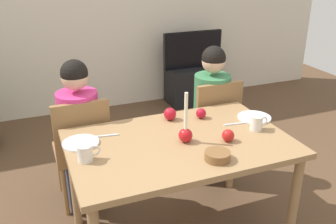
{
  "coord_description": "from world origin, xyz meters",
  "views": [
    {
      "loc": [
        -0.85,
        -1.94,
        1.86
      ],
      "look_at": [
        0.0,
        0.2,
        0.87
      ],
      "focal_mm": 40.17,
      "sensor_mm": 36.0,
      "label": 1
    }
  ],
  "objects_px": {
    "person_right_child": "(211,116)",
    "apple_by_right_mug": "(170,114)",
    "plate_right": "(254,117)",
    "apple_by_left_plate": "(228,135)",
    "apple_near_candle": "(201,113)",
    "mug_left": "(86,153)",
    "tv": "(193,50)",
    "person_left_child": "(81,138)",
    "tv_stand": "(192,85)",
    "mug_right": "(257,123)",
    "chair_left": "(82,146)",
    "chair_right": "(212,123)",
    "candle_centerpiece": "(186,132)",
    "plate_left": "(81,143)",
    "dining_table": "(179,152)",
    "bowl_walnuts": "(218,156)"
  },
  "relations": [
    {
      "from": "person_right_child",
      "to": "tv_stand",
      "type": "distance_m",
      "value": 1.8
    },
    {
      "from": "chair_right",
      "to": "plate_left",
      "type": "bearing_deg",
      "value": -160.32
    },
    {
      "from": "candle_centerpiece",
      "to": "apple_by_right_mug",
      "type": "bearing_deg",
      "value": 84.15
    },
    {
      "from": "tv_stand",
      "to": "apple_near_candle",
      "type": "xyz_separation_m",
      "value": [
        -0.89,
        -2.03,
        0.55
      ]
    },
    {
      "from": "chair_right",
      "to": "dining_table",
      "type": "bearing_deg",
      "value": -133.11
    },
    {
      "from": "plate_left",
      "to": "mug_left",
      "type": "height_order",
      "value": "mug_left"
    },
    {
      "from": "tv",
      "to": "mug_left",
      "type": "xyz_separation_m",
      "value": [
        -1.77,
        -2.32,
        0.09
      ]
    },
    {
      "from": "candle_centerpiece",
      "to": "plate_right",
      "type": "relative_size",
      "value": 1.39
    },
    {
      "from": "candle_centerpiece",
      "to": "apple_near_candle",
      "type": "bearing_deg",
      "value": 49.15
    },
    {
      "from": "chair_right",
      "to": "person_left_child",
      "type": "relative_size",
      "value": 0.77
    },
    {
      "from": "dining_table",
      "to": "person_right_child",
      "type": "relative_size",
      "value": 1.19
    },
    {
      "from": "chair_left",
      "to": "chair_right",
      "type": "height_order",
      "value": "same"
    },
    {
      "from": "apple_by_left_plate",
      "to": "mug_right",
      "type": "bearing_deg",
      "value": 15.77
    },
    {
      "from": "tv_stand",
      "to": "mug_right",
      "type": "distance_m",
      "value": 2.49
    },
    {
      "from": "plate_right",
      "to": "apple_by_left_plate",
      "type": "distance_m",
      "value": 0.43
    },
    {
      "from": "person_left_child",
      "to": "apple_by_right_mug",
      "type": "height_order",
      "value": "person_left_child"
    },
    {
      "from": "chair_left",
      "to": "candle_centerpiece",
      "type": "xyz_separation_m",
      "value": [
        0.56,
        -0.63,
        0.31
      ]
    },
    {
      "from": "bowl_walnuts",
      "to": "apple_by_left_plate",
      "type": "height_order",
      "value": "apple_by_left_plate"
    },
    {
      "from": "candle_centerpiece",
      "to": "mug_left",
      "type": "relative_size",
      "value": 2.46
    },
    {
      "from": "tv",
      "to": "candle_centerpiece",
      "type": "distance_m",
      "value": 2.59
    },
    {
      "from": "apple_by_left_plate",
      "to": "bowl_walnuts",
      "type": "bearing_deg",
      "value": -133.86
    },
    {
      "from": "person_left_child",
      "to": "apple_near_candle",
      "type": "height_order",
      "value": "person_left_child"
    },
    {
      "from": "plate_left",
      "to": "mug_right",
      "type": "distance_m",
      "value": 1.16
    },
    {
      "from": "dining_table",
      "to": "apple_near_candle",
      "type": "bearing_deg",
      "value": 43.58
    },
    {
      "from": "plate_right",
      "to": "apple_near_candle",
      "type": "xyz_separation_m",
      "value": [
        -0.36,
        0.14,
        0.03
      ]
    },
    {
      "from": "mug_right",
      "to": "chair_left",
      "type": "bearing_deg",
      "value": 148.91
    },
    {
      "from": "mug_left",
      "to": "plate_left",
      "type": "bearing_deg",
      "value": 88.64
    },
    {
      "from": "mug_left",
      "to": "apple_by_right_mug",
      "type": "distance_m",
      "value": 0.75
    },
    {
      "from": "person_right_child",
      "to": "apple_by_right_mug",
      "type": "relative_size",
      "value": 13.06
    },
    {
      "from": "tv",
      "to": "apple_by_right_mug",
      "type": "distance_m",
      "value": 2.27
    },
    {
      "from": "plate_right",
      "to": "apple_by_left_plate",
      "type": "bearing_deg",
      "value": -146.03
    },
    {
      "from": "apple_by_left_plate",
      "to": "apple_by_right_mug",
      "type": "xyz_separation_m",
      "value": [
        -0.22,
        0.44,
        0.01
      ]
    },
    {
      "from": "dining_table",
      "to": "apple_by_right_mug",
      "type": "distance_m",
      "value": 0.35
    },
    {
      "from": "plate_right",
      "to": "bowl_walnuts",
      "type": "height_order",
      "value": "bowl_walnuts"
    },
    {
      "from": "candle_centerpiece",
      "to": "dining_table",
      "type": "bearing_deg",
      "value": 140.65
    },
    {
      "from": "mug_left",
      "to": "apple_by_right_mug",
      "type": "bearing_deg",
      "value": 27.8
    },
    {
      "from": "person_right_child",
      "to": "plate_left",
      "type": "distance_m",
      "value": 1.26
    },
    {
      "from": "person_right_child",
      "to": "mug_right",
      "type": "bearing_deg",
      "value": -91.99
    },
    {
      "from": "person_right_child",
      "to": "tv",
      "type": "xyz_separation_m",
      "value": [
        0.6,
        1.66,
        0.14
      ]
    },
    {
      "from": "person_right_child",
      "to": "bowl_walnuts",
      "type": "height_order",
      "value": "person_right_child"
    },
    {
      "from": "dining_table",
      "to": "mug_left",
      "type": "relative_size",
      "value": 10.42
    },
    {
      "from": "mug_right",
      "to": "tv",
      "type": "bearing_deg",
      "value": 74.99
    },
    {
      "from": "bowl_walnuts",
      "to": "mug_right",
      "type": "bearing_deg",
      "value": 30.21
    },
    {
      "from": "tv_stand",
      "to": "plate_right",
      "type": "height_order",
      "value": "plate_right"
    },
    {
      "from": "mug_left",
      "to": "mug_right",
      "type": "bearing_deg",
      "value": -0.9
    },
    {
      "from": "chair_left",
      "to": "apple_near_candle",
      "type": "height_order",
      "value": "chair_left"
    },
    {
      "from": "chair_left",
      "to": "person_left_child",
      "type": "height_order",
      "value": "person_left_child"
    },
    {
      "from": "plate_right",
      "to": "apple_by_left_plate",
      "type": "height_order",
      "value": "apple_by_left_plate"
    },
    {
      "from": "bowl_walnuts",
      "to": "apple_by_left_plate",
      "type": "relative_size",
      "value": 1.89
    },
    {
      "from": "person_right_child",
      "to": "apple_by_left_plate",
      "type": "relative_size",
      "value": 14.72
    }
  ]
}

